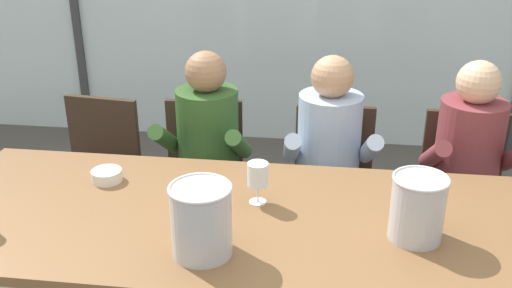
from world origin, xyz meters
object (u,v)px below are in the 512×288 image
(tasting_bowl, at_px, (107,176))
(wine_glass_center_pour, at_px, (258,176))
(person_pale_blue_shirt, at_px, (329,159))
(ice_bucket_primary, at_px, (201,219))
(chair_right_of_center, at_px, (462,185))
(chair_center, at_px, (333,177))
(chair_left_of_center, at_px, (204,170))
(person_olive_shirt, at_px, (205,153))
(chair_near_curtain, at_px, (98,166))
(person_maroon_top, at_px, (470,167))
(ice_bucket_secondary, at_px, (418,207))
(dining_table, at_px, (245,232))

(tasting_bowl, distance_m, wine_glass_center_pour, 0.68)
(person_pale_blue_shirt, relative_size, ice_bucket_primary, 4.62)
(chair_right_of_center, bearing_deg, chair_center, -177.99)
(chair_left_of_center, relative_size, person_olive_shirt, 0.73)
(chair_near_curtain, xyz_separation_m, chair_center, (1.30, 0.03, 0.00))
(person_pale_blue_shirt, xyz_separation_m, wine_glass_center_pour, (-0.28, -0.64, 0.21))
(wine_glass_center_pour, bearing_deg, ice_bucket_primary, -111.53)
(chair_right_of_center, distance_m, wine_glass_center_pour, 1.31)
(chair_near_curtain, xyz_separation_m, person_olive_shirt, (0.64, -0.11, 0.17))
(person_olive_shirt, bearing_deg, tasting_bowl, -117.54)
(person_maroon_top, xyz_separation_m, ice_bucket_secondary, (-0.37, -0.82, 0.22))
(ice_bucket_primary, bearing_deg, chair_center, 68.53)
(person_olive_shirt, bearing_deg, chair_right_of_center, 8.88)
(chair_center, relative_size, person_olive_shirt, 0.73)
(chair_left_of_center, bearing_deg, dining_table, -73.05)
(person_olive_shirt, bearing_deg, wine_glass_center_pour, -58.25)
(dining_table, distance_m, chair_center, 0.98)
(person_olive_shirt, bearing_deg, ice_bucket_primary, -75.66)
(chair_near_curtain, bearing_deg, chair_center, 8.15)
(chair_right_of_center, relative_size, ice_bucket_secondary, 3.59)
(dining_table, bearing_deg, person_olive_shirt, 112.94)
(chair_left_of_center, xyz_separation_m, wine_glass_center_pour, (0.40, -0.78, 0.38))
(chair_left_of_center, bearing_deg, chair_center, -5.15)
(chair_left_of_center, distance_m, wine_glass_center_pour, 0.96)
(dining_table, relative_size, wine_glass_center_pour, 14.31)
(wine_glass_center_pour, bearing_deg, tasting_bowl, 171.28)
(chair_center, height_order, person_olive_shirt, person_olive_shirt)
(chair_near_curtain, relative_size, tasting_bowl, 6.73)
(person_maroon_top, distance_m, tasting_bowl, 1.72)
(chair_right_of_center, height_order, tasting_bowl, chair_right_of_center)
(chair_left_of_center, bearing_deg, person_pale_blue_shirt, -17.06)
(chair_right_of_center, xyz_separation_m, ice_bucket_secondary, (-0.38, -0.96, 0.39))
(ice_bucket_secondary, bearing_deg, ice_bucket_primary, -165.44)
(chair_near_curtain, relative_size, person_pale_blue_shirt, 0.73)
(chair_center, xyz_separation_m, person_maroon_top, (0.66, -0.14, 0.17))
(chair_left_of_center, distance_m, ice_bucket_secondary, 1.44)
(chair_right_of_center, xyz_separation_m, person_pale_blue_shirt, (-0.70, -0.15, 0.17))
(ice_bucket_primary, bearing_deg, person_olive_shirt, 101.75)
(chair_right_of_center, distance_m, ice_bucket_primary, 1.66)
(ice_bucket_primary, xyz_separation_m, wine_glass_center_pour, (0.15, 0.37, -0.02))
(person_olive_shirt, xyz_separation_m, ice_bucket_secondary, (0.95, -0.82, 0.22))
(chair_left_of_center, xyz_separation_m, ice_bucket_secondary, (0.99, -0.96, 0.39))
(person_maroon_top, height_order, tasting_bowl, person_maroon_top)
(chair_center, xyz_separation_m, person_pale_blue_shirt, (-0.03, -0.14, 0.17))
(chair_left_of_center, height_order, wine_glass_center_pour, wine_glass_center_pour)
(chair_near_curtain, relative_size, ice_bucket_secondary, 3.59)
(chair_near_curtain, xyz_separation_m, chair_right_of_center, (1.97, 0.03, 0.00))
(dining_table, distance_m, wine_glass_center_pour, 0.22)
(chair_right_of_center, bearing_deg, dining_table, -136.76)
(wine_glass_center_pour, bearing_deg, chair_center, 68.56)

